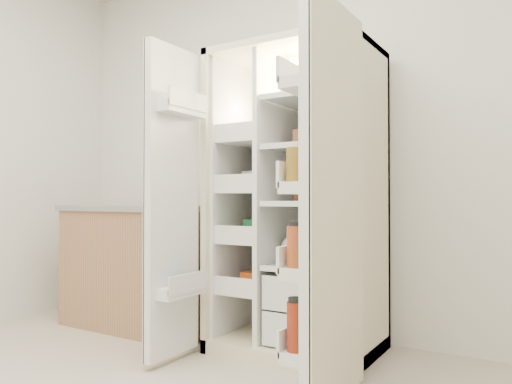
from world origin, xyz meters
The scene contains 5 objects.
wall_back centered at (0.00, 2.00, 1.35)m, with size 4.00×0.02×2.70m, color silver.
refrigerator centered at (0.20, 1.65, 0.74)m, with size 0.92×0.70×1.80m.
freezer_door centered at (-0.31, 1.05, 0.89)m, with size 0.15×0.40×1.72m.
fridge_door centered at (0.67, 0.96, 0.87)m, with size 0.17×0.58×1.72m.
kitchen_counter centered at (-0.98, 1.52, 0.43)m, with size 1.19×0.63×0.86m.
Camera 1 is at (1.50, -1.01, 0.90)m, focal length 34.00 mm.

